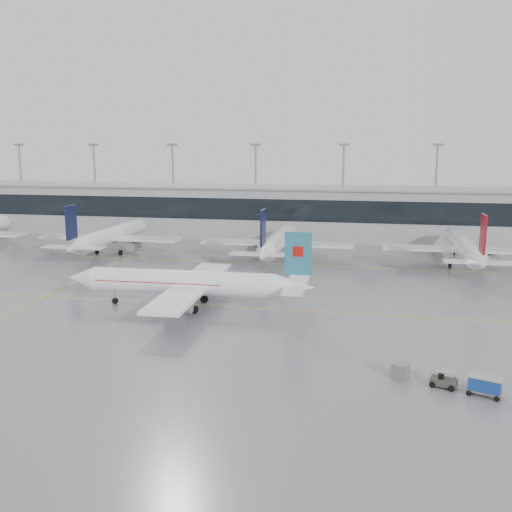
% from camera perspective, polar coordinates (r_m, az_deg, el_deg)
% --- Properties ---
extents(ground, '(320.00, 320.00, 0.00)m').
position_cam_1_polar(ground, '(80.11, -1.65, -5.14)').
color(ground, gray).
rests_on(ground, ground).
extents(taxi_line_main, '(120.00, 0.25, 0.01)m').
position_cam_1_polar(taxi_line_main, '(80.11, -1.65, -5.14)').
color(taxi_line_main, gold).
rests_on(taxi_line_main, ground).
extents(taxi_line_north, '(120.00, 0.25, 0.01)m').
position_cam_1_polar(taxi_line_north, '(108.72, 1.82, -0.79)').
color(taxi_line_north, gold).
rests_on(taxi_line_north, ground).
extents(taxi_line_cross, '(0.25, 60.00, 0.01)m').
position_cam_1_polar(taxi_line_cross, '(103.98, -16.13, -1.78)').
color(taxi_line_cross, gold).
rests_on(taxi_line_cross, ground).
extents(terminal, '(180.00, 15.00, 12.00)m').
position_cam_1_polar(terminal, '(139.04, 3.96, 4.31)').
color(terminal, '#9C9CA0').
rests_on(terminal, ground).
extents(terminal_glass, '(180.00, 0.20, 5.00)m').
position_cam_1_polar(terminal_glass, '(131.42, 3.56, 4.58)').
color(terminal_glass, black).
rests_on(terminal_glass, ground).
extents(terminal_roof, '(182.00, 16.00, 0.40)m').
position_cam_1_polar(terminal_roof, '(138.44, 3.99, 6.86)').
color(terminal_roof, gray).
rests_on(terminal_roof, ground).
extents(light_masts, '(156.40, 1.00, 22.60)m').
position_cam_1_polar(light_masts, '(144.31, 4.30, 7.48)').
color(light_masts, gray).
rests_on(light_masts, ground).
extents(air_canada_jet, '(35.56, 28.15, 11.09)m').
position_cam_1_polar(air_canada_jet, '(79.46, -6.55, -2.73)').
color(air_canada_jet, white).
rests_on(air_canada_jet, ground).
extents(parked_jet_b, '(29.64, 36.96, 11.72)m').
position_cam_1_polar(parked_jet_b, '(121.93, -14.35, 1.94)').
color(parked_jet_b, silver).
rests_on(parked_jet_b, ground).
extents(parked_jet_c, '(29.64, 36.96, 11.72)m').
position_cam_1_polar(parked_jet_c, '(111.60, 2.13, 1.46)').
color(parked_jet_c, silver).
rests_on(parked_jet_c, ground).
extents(parked_jet_d, '(29.64, 36.96, 11.72)m').
position_cam_1_polar(parked_jet_d, '(111.77, 20.15, 0.79)').
color(parked_jet_d, silver).
rests_on(parked_jet_d, ground).
extents(baggage_tug, '(3.54, 2.14, 1.69)m').
position_cam_1_polar(baggage_tug, '(57.46, 18.25, -11.80)').
color(baggage_tug, '#3B4135').
rests_on(baggage_tug, ground).
extents(baggage_cart, '(3.30, 2.50, 1.82)m').
position_cam_1_polar(baggage_cart, '(56.75, 21.90, -11.83)').
color(baggage_cart, gray).
rests_on(baggage_cart, ground).
extents(gse_unit, '(1.92, 1.86, 1.50)m').
position_cam_1_polar(gse_unit, '(58.38, 14.25, -11.03)').
color(gse_unit, slate).
rests_on(gse_unit, ground).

